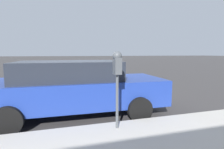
{
  "coord_description": "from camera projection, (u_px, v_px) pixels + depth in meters",
  "views": [
    {
      "loc": [
        -5.88,
        0.44,
        1.73
      ],
      "look_at": [
        -2.04,
        -0.67,
        1.25
      ],
      "focal_mm": 28.0,
      "sensor_mm": 36.0,
      "label": 1
    }
  ],
  "objects": [
    {
      "name": "ground_plane",
      "position": [
        76.0,
        105.0,
        5.94
      ],
      "size": [
        220.0,
        220.0,
        0.0
      ],
      "primitive_type": "plane",
      "color": "#3D3A3A"
    },
    {
      "name": "parking_meter",
      "position": [
        117.0,
        70.0,
        3.55
      ],
      "size": [
        0.21,
        0.19,
        1.61
      ],
      "color": "#4C5156",
      "rests_on": "sidewalk"
    },
    {
      "name": "car_blue",
      "position": [
        75.0,
        87.0,
        4.87
      ],
      "size": [
        2.15,
        4.89,
        1.52
      ],
      "rotation": [
        0.0,
        0.0,
        3.11
      ],
      "color": "navy",
      "rests_on": "ground_plane"
    }
  ]
}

